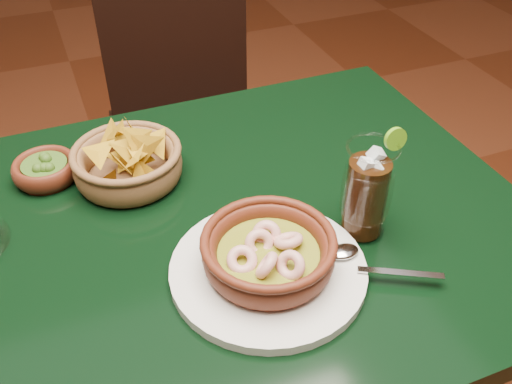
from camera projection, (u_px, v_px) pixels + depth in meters
name	position (u px, v px, depth m)	size (l,w,h in m)	color
dining_table	(176.00, 276.00, 0.98)	(1.20, 0.80, 0.75)	black
dining_chair	(184.00, 118.00, 1.64)	(0.50, 0.50, 0.94)	black
shrimp_plate	(269.00, 257.00, 0.83)	(0.37, 0.29, 0.08)	silver
chip_basket	(128.00, 163.00, 1.01)	(0.23, 0.23, 0.15)	brown
guacamole_ramekin	(45.00, 169.00, 1.01)	(0.13, 0.13, 0.05)	#4E1D10
cola_drink	(367.00, 192.00, 0.87)	(0.16, 0.16, 0.19)	white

